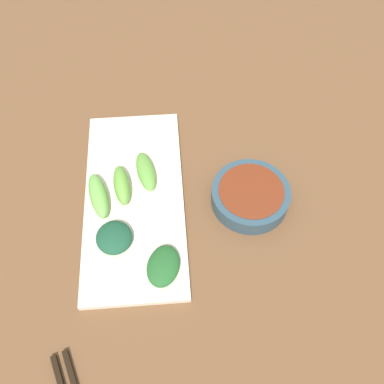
# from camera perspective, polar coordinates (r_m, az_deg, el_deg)

# --- Properties ---
(tabletop) EXTENTS (2.10, 2.10, 0.02)m
(tabletop) POSITION_cam_1_polar(r_m,az_deg,el_deg) (0.77, -1.56, -2.58)
(tabletop) COLOR brown
(tabletop) RESTS_ON ground
(sauce_bowl) EXTENTS (0.14, 0.14, 0.04)m
(sauce_bowl) POSITION_cam_1_polar(r_m,az_deg,el_deg) (0.76, 7.75, -0.44)
(sauce_bowl) COLOR #2E4858
(sauce_bowl) RESTS_ON tabletop
(serving_plate) EXTENTS (0.17, 0.39, 0.01)m
(serving_plate) POSITION_cam_1_polar(r_m,az_deg,el_deg) (0.77, -7.64, -0.95)
(serving_plate) COLOR silver
(serving_plate) RESTS_ON tabletop
(broccoli_stalk_0) EXTENTS (0.04, 0.09, 0.03)m
(broccoli_stalk_0) POSITION_cam_1_polar(r_m,az_deg,el_deg) (0.77, -9.31, 0.92)
(broccoli_stalk_0) COLOR #69A840
(broccoli_stalk_0) RESTS_ON serving_plate
(broccoli_leafy_1) EXTENTS (0.08, 0.08, 0.02)m
(broccoli_leafy_1) POSITION_cam_1_polar(r_m,az_deg,el_deg) (0.72, -10.29, -5.96)
(broccoli_leafy_1) COLOR #1A4A32
(broccoli_leafy_1) RESTS_ON serving_plate
(broccoli_stalk_2) EXTENTS (0.05, 0.09, 0.02)m
(broccoli_stalk_2) POSITION_cam_1_polar(r_m,az_deg,el_deg) (0.78, -6.14, 2.75)
(broccoli_stalk_2) COLOR #62A040
(broccoli_stalk_2) RESTS_ON serving_plate
(broccoli_stalk_3) EXTENTS (0.05, 0.10, 0.03)m
(broccoli_stalk_3) POSITION_cam_1_polar(r_m,az_deg,el_deg) (0.76, -12.32, -0.48)
(broccoli_stalk_3) COLOR #6FB44E
(broccoli_stalk_3) RESTS_ON serving_plate
(broccoli_leafy_4) EXTENTS (0.07, 0.08, 0.02)m
(broccoli_leafy_4) POSITION_cam_1_polar(r_m,az_deg,el_deg) (0.69, -3.82, -9.76)
(broccoli_leafy_4) COLOR #225B28
(broccoli_leafy_4) RESTS_ON serving_plate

